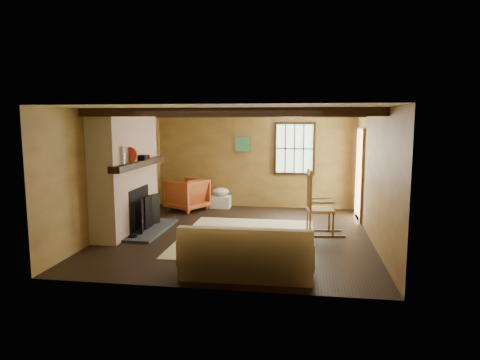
% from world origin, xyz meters
% --- Properties ---
extents(ground, '(5.50, 5.50, 0.00)m').
position_xyz_m(ground, '(0.00, 0.00, 0.00)').
color(ground, black).
rests_on(ground, ground).
extents(room_envelope, '(5.02, 5.52, 2.44)m').
position_xyz_m(room_envelope, '(0.22, 0.26, 1.63)').
color(room_envelope, olive).
rests_on(room_envelope, ground).
extents(fireplace, '(1.02, 2.30, 2.40)m').
position_xyz_m(fireplace, '(-2.23, -0.00, 1.10)').
color(fireplace, '#973E3A').
rests_on(fireplace, ground).
extents(rug, '(2.50, 3.00, 0.01)m').
position_xyz_m(rug, '(0.20, -0.20, 0.00)').
color(rug, tan).
rests_on(rug, ground).
extents(rocking_chair, '(0.97, 0.58, 1.27)m').
position_xyz_m(rocking_chair, '(1.53, 0.24, 0.53)').
color(rocking_chair, tan).
rests_on(rocking_chair, ground).
extents(sofa, '(1.89, 0.86, 0.76)m').
position_xyz_m(sofa, '(0.48, -2.16, 0.27)').
color(sofa, silver).
rests_on(sofa, ground).
extents(firewood_pile, '(0.59, 0.11, 0.21)m').
position_xyz_m(firewood_pile, '(-1.95, 2.60, 0.11)').
color(firewood_pile, brown).
rests_on(firewood_pile, ground).
extents(laundry_basket, '(0.50, 0.38, 0.30)m').
position_xyz_m(laundry_basket, '(-0.84, 2.48, 0.15)').
color(laundry_basket, white).
rests_on(laundry_basket, ground).
extents(basket_pillow, '(0.53, 0.48, 0.22)m').
position_xyz_m(basket_pillow, '(-0.84, 2.48, 0.41)').
color(basket_pillow, silver).
rests_on(basket_pillow, laundry_basket).
extents(armchair, '(1.16, 1.15, 0.79)m').
position_xyz_m(armchair, '(-1.60, 2.06, 0.39)').
color(armchair, '#BF6026').
rests_on(armchair, ground).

